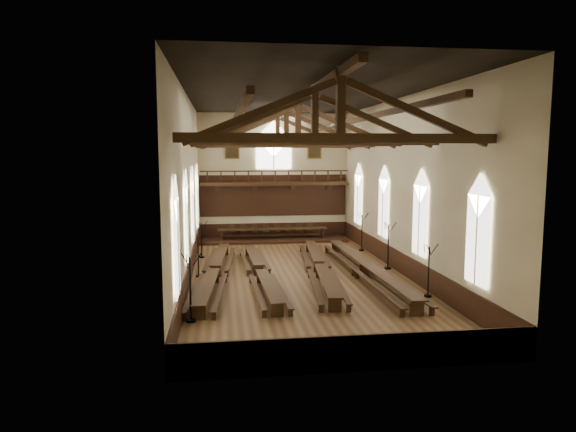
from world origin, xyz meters
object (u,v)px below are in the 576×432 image
dais (273,240)px  high_table (273,230)px  candelabrum_right_near (428,281)px  candelabrum_right_far (362,239)px  candelabrum_right_mid (388,255)px  candelabrum_left_far (202,247)px  refectory_row_c (320,266)px  refectory_row_b (260,270)px  refectory_row_d (367,267)px  candelabrum_left_mid (198,264)px  refectory_row_a (215,270)px  candelabrum_left_near (191,301)px

dais → high_table: (0.00, -0.00, 0.77)m
candelabrum_right_near → candelabrum_right_far: bearing=90.0°
candelabrum_right_mid → candelabrum_left_far: bearing=156.9°
refectory_row_c → dais: (-1.52, 11.57, -0.43)m
refectory_row_b → candelabrum_right_mid: bearing=11.0°
candelabrum_right_near → candelabrum_right_mid: 5.97m
refectory_row_d → candelabrum_left_mid: (-9.30, 1.28, 0.15)m
candelabrum_right_near → candelabrum_left_mid: bearing=153.6°
refectory_row_c → candelabrum_right_near: bearing=-49.3°
refectory_row_a → candelabrum_right_far: 12.38m
dais → candelabrum_right_mid: (5.81, -10.58, 0.77)m
refectory_row_c → candelabrum_left_near: bearing=-133.2°
high_table → candelabrum_left_far: bearing=-132.2°
refectory_row_b → candelabrum_right_near: bearing=-30.0°
candelabrum_left_near → candelabrum_left_mid: (0.00, 7.77, -0.15)m
candelabrum_right_mid → candelabrum_right_far: candelabrum_right_mid is taller
dais → candelabrum_right_far: (5.81, -4.86, 0.73)m
high_table → candelabrum_right_far: (5.81, -4.86, -0.05)m
candelabrum_left_mid → candelabrum_right_near: bearing=-26.4°
refectory_row_a → candelabrum_left_far: size_ratio=5.80×
refectory_row_a → candelabrum_right_near: 11.20m
high_table → candelabrum_left_near: (-5.29, -18.81, -0.00)m
refectory_row_c → candelabrum_right_mid: bearing=13.1°
candelabrum_left_far → refectory_row_d: bearing=-34.9°
candelabrum_left_near → candelabrum_right_near: 11.33m
refectory_row_b → candelabrum_left_near: (-3.36, -6.73, 0.37)m
refectory_row_a → candelabrum_right_mid: bearing=7.4°
dais → candelabrum_right_near: (5.81, -16.55, 0.69)m
refectory_row_d → candelabrum_left_far: 11.34m
refectory_row_a → refectory_row_b: bearing=-4.4°
dais → candelabrum_right_far: 7.60m
refectory_row_b → refectory_row_d: bearing=-2.3°
refectory_row_b → candelabrum_right_mid: candelabrum_right_mid is taller
candelabrum_right_far → refectory_row_b: bearing=-137.0°
refectory_row_a → candelabrum_right_near: bearing=-24.6°
candelabrum_left_mid → refectory_row_d: bearing=-7.8°
refectory_row_c → refectory_row_a: bearing=-176.9°
candelabrum_left_far → dais: bearing=47.8°
refectory_row_a → candelabrum_left_far: bearing=98.6°
refectory_row_a → refectory_row_b: (2.45, -0.19, -0.03)m
refectory_row_c → candelabrum_left_far: bearing=139.9°
candelabrum_right_far → refectory_row_c: bearing=-122.6°
refectory_row_d → candelabrum_right_far: (1.80, 7.47, 0.25)m
candelabrum_left_near → candelabrum_right_far: size_ratio=1.06×
candelabrum_right_mid → candelabrum_right_far: (0.00, 5.72, -0.04)m
candelabrum_left_mid → candelabrum_left_far: candelabrum_left_far is taller
refectory_row_b → candelabrum_left_near: size_ratio=4.82×
high_table → candelabrum_left_near: candelabrum_left_near is taller
dais → high_table: bearing=-90.0°
dais → candelabrum_left_far: 7.90m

